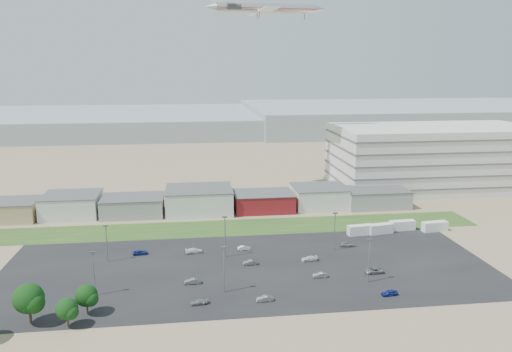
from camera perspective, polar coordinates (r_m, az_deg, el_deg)
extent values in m
plane|color=#837553|center=(105.97, -2.33, -14.74)|extent=(700.00, 700.00, 0.00)
cube|color=black|center=(124.49, -0.85, -10.46)|extent=(120.00, 50.00, 0.01)
cube|color=#224A1C|center=(154.00, -4.09, -5.96)|extent=(160.00, 16.00, 0.02)
cube|color=silver|center=(215.97, 19.69, 2.06)|extent=(80.00, 40.00, 25.00)
imported|color=#A5A5AA|center=(124.54, 13.31, -10.48)|extent=(4.75, 2.33, 1.30)
imported|color=#A5A5AA|center=(119.99, 7.34, -11.16)|extent=(3.62, 1.36, 1.18)
imported|color=navy|center=(114.16, 15.00, -12.76)|extent=(3.69, 1.76, 1.22)
imported|color=#A5A5AA|center=(107.43, -6.59, -14.09)|extent=(3.92, 1.92, 1.10)
imported|color=#595B5E|center=(116.73, -7.26, -11.84)|extent=(3.80, 1.40, 1.24)
imported|color=silver|center=(134.59, -7.07, -8.47)|extent=(4.75, 2.45, 1.32)
imported|color=#595B5E|center=(126.17, -0.65, -9.84)|extent=(3.78, 1.51, 1.22)
imported|color=#A5A5AA|center=(140.48, 10.33, -7.68)|extent=(3.96, 1.84, 1.31)
imported|color=navy|center=(136.13, -13.09, -8.51)|extent=(4.09, 2.19, 1.09)
imported|color=silver|center=(135.77, -1.36, -8.22)|extent=(3.66, 1.69, 1.16)
imported|color=silver|center=(129.25, 6.10, -9.37)|extent=(4.15, 1.81, 1.19)
imported|color=#A5A5AA|center=(108.02, 1.00, -13.83)|extent=(3.70, 1.49, 1.19)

